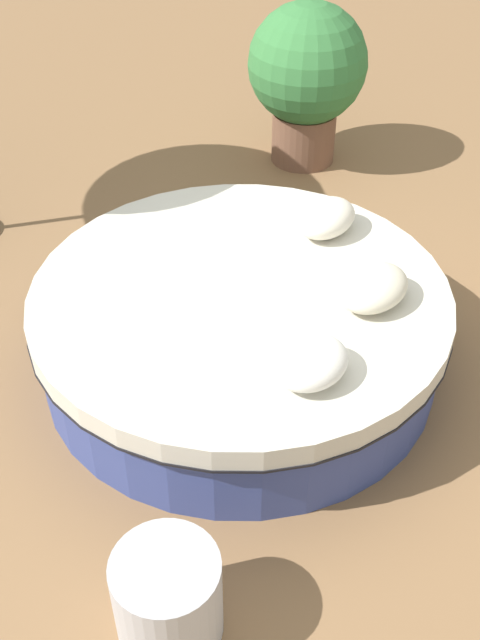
# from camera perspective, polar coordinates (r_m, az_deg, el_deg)

# --- Properties ---
(ground_plane) EXTENTS (16.00, 16.00, 0.00)m
(ground_plane) POSITION_cam_1_polar(r_m,az_deg,el_deg) (4.78, 0.00, -3.16)
(ground_plane) COLOR olive
(round_bed) EXTENTS (2.47, 2.47, 0.57)m
(round_bed) POSITION_cam_1_polar(r_m,az_deg,el_deg) (4.59, 0.00, -0.48)
(round_bed) COLOR #38478C
(round_bed) RESTS_ON ground_plane
(throw_pillow_0) EXTENTS (0.43, 0.36, 0.19)m
(throw_pillow_0) POSITION_cam_1_polar(r_m,az_deg,el_deg) (3.82, 5.24, -3.12)
(throw_pillow_0) COLOR white
(throw_pillow_0) RESTS_ON round_bed
(throw_pillow_1) EXTENTS (0.48, 0.35, 0.19)m
(throw_pillow_1) POSITION_cam_1_polar(r_m,az_deg,el_deg) (4.34, 9.88, 2.42)
(throw_pillow_1) COLOR beige
(throw_pillow_1) RESTS_ON round_bed
(throw_pillow_2) EXTENTS (0.45, 0.32, 0.21)m
(throw_pillow_2) POSITION_cam_1_polar(r_m,az_deg,el_deg) (4.89, 6.43, 7.58)
(throw_pillow_2) COLOR silver
(throw_pillow_2) RESTS_ON round_bed
(planter) EXTENTS (1.00, 1.00, 1.37)m
(planter) POSITION_cam_1_polar(r_m,az_deg,el_deg) (6.69, 5.02, 17.91)
(planter) COLOR brown
(planter) RESTS_ON ground_plane
(side_table) EXTENTS (0.47, 0.47, 0.48)m
(side_table) POSITION_cam_1_polar(r_m,az_deg,el_deg) (3.50, -5.41, -19.92)
(side_table) COLOR #B7B7BC
(side_table) RESTS_ON ground_plane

